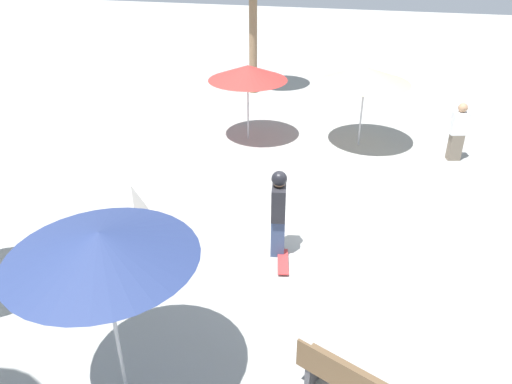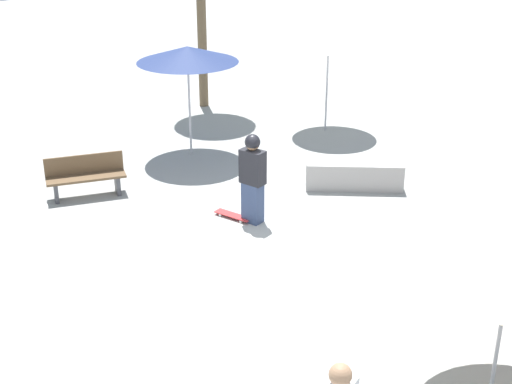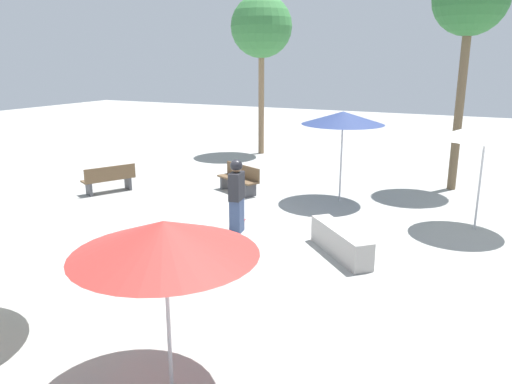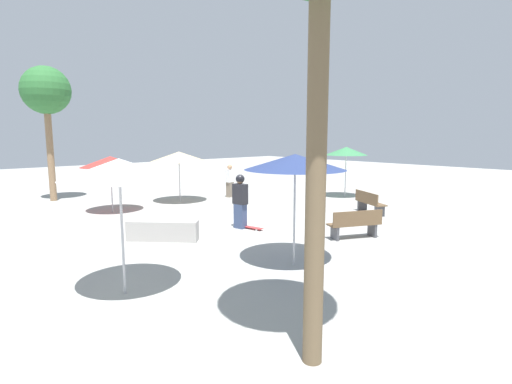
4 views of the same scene
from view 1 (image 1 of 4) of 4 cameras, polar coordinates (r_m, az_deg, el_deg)
ground_plane at (r=10.47m, az=6.91°, el=-4.82°), size 60.00×60.00×0.00m
skater_main at (r=9.37m, az=2.58°, el=-2.11°), size 0.33×0.50×1.76m
skateboard at (r=9.54m, az=3.09°, el=-7.95°), size 0.35×0.82×0.07m
concrete_ledge at (r=10.69m, az=-11.18°, el=-2.57°), size 1.72×1.76×0.58m
shade_umbrella_tan at (r=14.15m, az=12.40°, el=12.93°), size 2.49×2.49×2.27m
shade_umbrella_red at (r=14.34m, az=-0.95°, el=13.48°), size 2.25×2.25×2.19m
shade_umbrella_navy at (r=6.12m, az=-17.36°, el=-5.81°), size 2.32×2.32×2.59m
bystander_watching at (r=14.35m, az=22.08°, el=6.37°), size 0.48×0.34×1.58m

